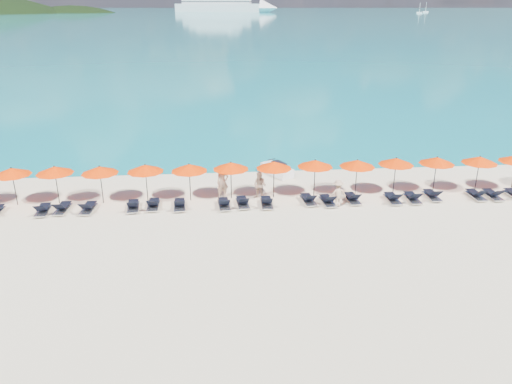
{
  "coord_description": "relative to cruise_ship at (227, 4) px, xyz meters",
  "views": [
    {
      "loc": [
        -2.2,
        -22.3,
        10.89
      ],
      "look_at": [
        0.0,
        3.0,
        1.2
      ],
      "focal_mm": 35.0,
      "sensor_mm": 36.0,
      "label": 1
    }
  ],
  "objects": [
    {
      "name": "umbrella_1",
      "position": [
        -31.28,
        -591.2,
        -6.62
      ],
      "size": [
        2.1,
        2.1,
        2.28
      ],
      "color": "black",
      "rests_on": "ground"
    },
    {
      "name": "lounger_4",
      "position": [
        -28.42,
        -592.46,
        -8.41
      ],
      "size": [
        0.72,
        1.73,
        0.66
      ],
      "rotation": [
        0.0,
        0.0,
        -0.06
      ],
      "color": "silver",
      "rests_on": "ground"
    },
    {
      "name": "beachgoer_a",
      "position": [
        -19.5,
        -591.14,
        -7.66
      ],
      "size": [
        0.83,
        0.67,
        1.97
      ],
      "primitive_type": "imported",
      "rotation": [
        0.0,
        0.0,
        0.31
      ],
      "color": "tan",
      "rests_on": "ground"
    },
    {
      "name": "jetski",
      "position": [
        -15.75,
        -587.2,
        -8.26
      ],
      "size": [
        2.08,
        2.72,
        0.92
      ],
      "rotation": [
        0.0,
        0.0,
        0.5
      ],
      "color": "white",
      "rests_on": "ground"
    },
    {
      "name": "lounger_7",
      "position": [
        -23.45,
        -592.37,
        -8.41
      ],
      "size": [
        0.62,
        1.7,
        0.66
      ],
      "rotation": [
        0.0,
        0.0,
        0.0
      ],
      "color": "silver",
      "rests_on": "ground"
    },
    {
      "name": "lounger_17",
      "position": [
        -7.17,
        -592.33,
        -8.41
      ],
      "size": [
        0.66,
        1.71,
        0.66
      ],
      "rotation": [
        0.0,
        0.0,
        -0.02
      ],
      "color": "silver",
      "rests_on": "ground"
    },
    {
      "name": "headland_small",
      "position": [
        -167.73,
        -36.46,
        -43.64
      ],
      "size": [
        162.0,
        126.0,
        85.5
      ],
      "color": "black",
      "rests_on": "ground"
    },
    {
      "name": "lounger_19",
      "position": [
        -3.55,
        -592.56,
        -8.41
      ],
      "size": [
        0.64,
        1.71,
        0.66
      ],
      "rotation": [
        0.0,
        0.0,
        -0.01
      ],
      "color": "silver",
      "rests_on": "ground"
    },
    {
      "name": "beachgoer_c",
      "position": [
        -13.06,
        -593.04,
        -7.85
      ],
      "size": [
        1.09,
        0.65,
        1.59
      ],
      "primitive_type": "imported",
      "rotation": [
        0.0,
        0.0,
        3.32
      ],
      "color": "tan",
      "rests_on": "ground"
    },
    {
      "name": "lounger_12",
      "position": [
        -14.59,
        -592.38,
        -8.41
      ],
      "size": [
        0.77,
        1.75,
        0.66
      ],
      "rotation": [
        0.0,
        0.0,
        0.09
      ],
      "color": "silver",
      "rests_on": "ground"
    },
    {
      "name": "lounger_14",
      "position": [
        -12.01,
        -592.42,
        -8.41
      ],
      "size": [
        0.68,
        1.72,
        0.66
      ],
      "rotation": [
        0.0,
        0.0,
        0.03
      ],
      "color": "silver",
      "rests_on": "ground"
    },
    {
      "name": "lounger_16",
      "position": [
        -8.48,
        -592.62,
        -8.41
      ],
      "size": [
        0.67,
        1.72,
        0.66
      ],
      "rotation": [
        0.0,
        0.0,
        -0.03
      ],
      "color": "silver",
      "rests_on": "ground"
    },
    {
      "name": "lounger_5",
      "position": [
        -27.0,
        -592.56,
        -8.41
      ],
      "size": [
        0.74,
        1.74,
        0.66
      ],
      "rotation": [
        0.0,
        0.0,
        -0.07
      ],
      "color": "silver",
      "rests_on": "ground"
    },
    {
      "name": "lounger_8",
      "position": [
        -21.97,
        -592.53,
        -8.41
      ],
      "size": [
        0.7,
        1.73,
        0.66
      ],
      "rotation": [
        0.0,
        0.0,
        0.05
      ],
      "color": "silver",
      "rests_on": "ground"
    },
    {
      "name": "lounger_11",
      "position": [
        -17.05,
        -592.62,
        -8.41
      ],
      "size": [
        0.67,
        1.72,
        0.66
      ],
      "rotation": [
        0.0,
        0.0,
        -0.03
      ],
      "color": "silver",
      "rests_on": "ground"
    },
    {
      "name": "lounger_18",
      "position": [
        -4.56,
        -592.49,
        -8.41
      ],
      "size": [
        0.64,
        1.71,
        0.66
      ],
      "rotation": [
        0.0,
        0.0,
        0.01
      ],
      "color": "silver",
      "rests_on": "ground"
    },
    {
      "name": "umbrella_6",
      "position": [
        -19.0,
        -591.22,
        -6.62
      ],
      "size": [
        2.1,
        2.1,
        2.28
      ],
      "color": "black",
      "rests_on": "ground"
    },
    {
      "name": "beachgoer_b",
      "position": [
        -17.33,
        -591.46,
        -7.82
      ],
      "size": [
        0.92,
        0.79,
        1.65
      ],
      "primitive_type": "imported",
      "rotation": [
        0.0,
        0.0,
        -0.5
      ],
      "color": "tan",
      "rests_on": "ground"
    },
    {
      "name": "umbrella_7",
      "position": [
        -16.49,
        -591.28,
        -6.62
      ],
      "size": [
        2.1,
        2.1,
        2.28
      ],
      "color": "black",
      "rests_on": "ground"
    },
    {
      "name": "lounger_6",
      "position": [
        -24.55,
        -592.5,
        -8.41
      ],
      "size": [
        0.78,
        1.75,
        0.66
      ],
      "rotation": [
        0.0,
        0.0,
        0.09
      ],
      "color": "silver",
      "rests_on": "ground"
    },
    {
      "name": "umbrella_8",
      "position": [
        -14.03,
        -591.19,
        -6.62
      ],
      "size": [
        2.1,
        2.1,
        2.28
      ],
      "color": "black",
      "rests_on": "ground"
    },
    {
      "name": "lounger_3",
      "position": [
        -29.42,
        -592.61,
        -8.41
      ],
      "size": [
        0.74,
        1.74,
        0.66
      ],
      "rotation": [
        0.0,
        0.0,
        0.07
      ],
      "color": "silver",
      "rests_on": "ground"
    },
    {
      "name": "sailboat_far",
      "position": [
        218.38,
        -49.83,
        -7.53
      ],
      "size": [
        5.9,
        1.97,
        10.81
      ],
      "color": "silver",
      "rests_on": "ground"
    },
    {
      "name": "lounger_10",
      "position": [
        -18.41,
        -592.49,
        -8.41
      ],
      "size": [
        0.74,
        1.74,
        0.66
      ],
      "rotation": [
        0.0,
        0.0,
        0.07
      ],
      "color": "silver",
      "rests_on": "ground"
    },
    {
      "name": "sea",
      "position": [
        -17.73,
        63.54,
        -8.64
      ],
      "size": [
        1600.0,
        1300.0,
        0.01
      ],
      "primitive_type": "cube",
      "color": "#1FA9B2",
      "rests_on": "ground"
    },
    {
      "name": "umbrella_11",
      "position": [
        -6.65,
        -591.26,
        -6.62
      ],
      "size": [
        2.1,
        2.1,
        2.28
      ],
      "color": "black",
      "rests_on": "ground"
    },
    {
      "name": "lounger_13",
      "position": [
        -13.51,
        -592.64,
        -8.41
      ],
      "size": [
        0.76,
        1.74,
        0.66
      ],
      "rotation": [
        0.0,
        0.0,
        0.08
      ],
      "color": "silver",
      "rests_on": "ground"
    },
    {
      "name": "umbrella_3",
      "position": [
        -26.42,
        -591.33,
        -6.62
      ],
      "size": [
        2.1,
        2.1,
        2.28
      ],
      "color": "black",
      "rests_on": "ground"
    },
    {
      "name": "ground",
      "position": [
        -17.73,
        -596.46,
        -8.64
      ],
      "size": [
        1400.0,
        1400.0,
        0.0
      ],
      "primitive_type": "plane",
      "color": "beige"
    },
    {
      "name": "lounger_15",
      "position": [
        -9.66,
        -592.62,
        -8.41
      ],
      "size": [
        0.62,
        1.7,
        0.66
      ],
      "rotation": [
        0.0,
        0.0,
        0.0
      ],
      "color": "silver",
      "rests_on": "ground"
    },
    {
      "name": "umbrella_9",
      "position": [
        -11.56,
        -591.39,
        -6.62
      ],
      "size": [
        2.1,
        2.1,
        2.28
      ],
      "color": "black",
      "rests_on": "ground"
    },
    {
      "name": "umbrella_5",
      "position": [
        -21.39,
        -591.36,
        -6.62
      ],
      "size": [
        2.1,
        2.1,
        2.28
      ],
      "color": "black",
      "rests_on": "ground"
    },
    {
      "name": "umbrella_10",
      "position": [
        -9.15,
        -591.22,
        -6.62
      ],
      "size": [
        2.1,
        2.1,
        2.28
      ],
      "color": "black",
      "rests_on": "ground"
    },
    {
      "name": "lounger_9",
      "position": [
        -19.47,
        -592.63,
        -8.41
      ],
      "size": [
        0.74,
        1.74,
        0.66
      ],
      "rotation": [
        0.0,
        0.0,
        0.07
      ],
      "color": "silver",
      "rests_on": "ground"
    },
    {
      "name": "sailboat_near",
      "position": [
        193.59,
        -93.24,
        -7.58
      ],
      "size": [
        5.63,
        1.88,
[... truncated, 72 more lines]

